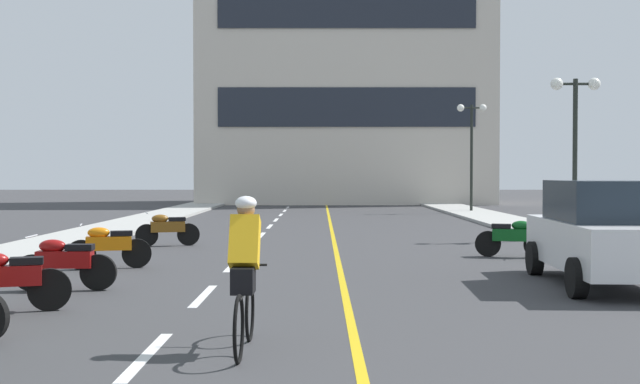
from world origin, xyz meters
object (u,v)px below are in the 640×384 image
(parked_car_near, at_px, (601,233))
(motorcycle_6, at_px, (510,237))
(motorcycle_7, at_px, (165,229))
(motorcycle_5, at_px, (106,246))
(street_lamp_far, at_px, (469,133))
(motorcycle_4, at_px, (61,262))
(street_lamp_mid, at_px, (572,119))
(motorcycle_3, at_px, (4,279))
(cyclist_rider, at_px, (242,270))

(parked_car_near, bearing_deg, motorcycle_6, 95.43)
(motorcycle_7, bearing_deg, motorcycle_5, -92.65)
(street_lamp_far, xyz_separation_m, motorcycle_5, (-11.81, -22.30, -3.48))
(street_lamp_far, xyz_separation_m, motorcycle_4, (-11.73, -25.23, -3.48))
(motorcycle_5, bearing_deg, motorcycle_4, -88.53)
(street_lamp_far, height_order, motorcycle_6, street_lamp_far)
(street_lamp_mid, height_order, street_lamp_far, street_lamp_far)
(motorcycle_5, bearing_deg, motorcycle_3, -90.45)
(motorcycle_3, height_order, motorcycle_6, same)
(motorcycle_5, relative_size, motorcycle_6, 1.00)
(motorcycle_4, height_order, cyclist_rider, cyclist_rider)
(street_lamp_far, bearing_deg, motorcycle_4, -114.94)
(parked_car_near, bearing_deg, street_lamp_mid, 74.45)
(parked_car_near, relative_size, motorcycle_5, 2.55)
(parked_car_near, height_order, motorcycle_5, parked_car_near)
(street_lamp_mid, xyz_separation_m, motorcycle_5, (-11.81, -6.94, -3.08))
(motorcycle_4, distance_m, motorcycle_5, 2.93)
(motorcycle_4, bearing_deg, street_lamp_far, 65.06)
(motorcycle_3, xyz_separation_m, motorcycle_4, (0.11, 2.05, 0.00))
(motorcycle_6, bearing_deg, parked_car_near, -84.57)
(street_lamp_far, distance_m, motorcycle_4, 28.04)
(motorcycle_6, height_order, cyclist_rider, cyclist_rider)
(motorcycle_5, distance_m, motorcycle_7, 4.90)
(cyclist_rider, bearing_deg, motorcycle_4, 128.45)
(motorcycle_4, height_order, motorcycle_6, same)
(parked_car_near, height_order, motorcycle_3, parked_car_near)
(street_lamp_mid, xyz_separation_m, motorcycle_6, (-3.02, -4.78, -3.08))
(motorcycle_4, relative_size, motorcycle_6, 1.02)
(street_lamp_mid, distance_m, motorcycle_4, 15.64)
(motorcycle_4, distance_m, motorcycle_7, 7.82)
(motorcycle_3, distance_m, motorcycle_6, 11.36)
(motorcycle_4, bearing_deg, parked_car_near, 3.54)
(motorcycle_5, height_order, motorcycle_7, same)
(parked_car_near, relative_size, motorcycle_6, 2.56)
(motorcycle_5, xyz_separation_m, cyclist_rider, (3.49, -7.23, 0.41))
(cyclist_rider, bearing_deg, motorcycle_6, 60.55)
(street_lamp_mid, xyz_separation_m, parked_car_near, (-2.59, -9.30, -2.64))
(street_lamp_mid, bearing_deg, street_lamp_far, 90.02)
(motorcycle_3, height_order, motorcycle_5, same)
(street_lamp_mid, bearing_deg, parked_car_near, -105.55)
(street_lamp_mid, relative_size, motorcycle_5, 2.76)
(street_lamp_far, height_order, cyclist_rider, street_lamp_far)
(street_lamp_far, height_order, parked_car_near, street_lamp_far)
(street_lamp_far, distance_m, cyclist_rider, 30.83)
(street_lamp_far, relative_size, parked_car_near, 1.23)
(street_lamp_mid, relative_size, motorcycle_6, 2.77)
(street_lamp_far, relative_size, motorcycle_4, 3.08)
(motorcycle_6, xyz_separation_m, cyclist_rider, (-5.30, -9.39, 0.41))
(street_lamp_far, bearing_deg, motorcycle_3, -113.47)
(cyclist_rider, bearing_deg, street_lamp_far, 74.28)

